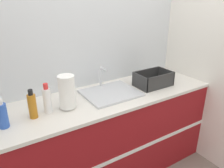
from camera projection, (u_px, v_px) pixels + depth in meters
name	position (u px, v px, depth m)	size (l,w,h in m)	color
wall_back	(91.00, 49.00, 2.23)	(4.51, 0.06, 2.60)	silver
wall_right	(190.00, 43.00, 2.49)	(0.06, 2.65, 2.60)	silver
counter_cabinet	(110.00, 135.00, 2.27)	(2.14, 0.67, 0.92)	maroon
sink	(110.00, 92.00, 2.11)	(0.51, 0.43, 0.23)	silver
paper_towel_roll	(67.00, 92.00, 1.80)	(0.14, 0.14, 0.29)	#4C4C51
dish_rack	(153.00, 81.00, 2.29)	(0.37, 0.24, 0.15)	#2D2D2D
bottle_white_spray	(47.00, 100.00, 1.75)	(0.07, 0.07, 0.25)	white
bottle_amber	(32.00, 106.00, 1.67)	(0.06, 0.06, 0.24)	#B26B19
bottle_blue	(2.00, 115.00, 1.54)	(0.07, 0.07, 0.22)	#2D56B7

